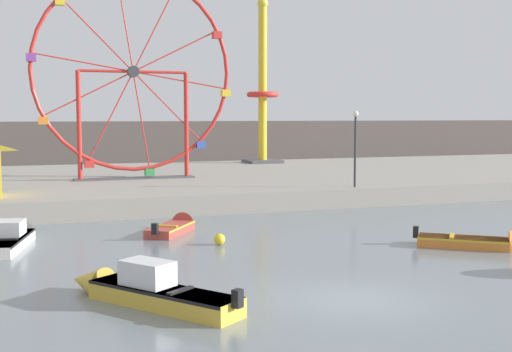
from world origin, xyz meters
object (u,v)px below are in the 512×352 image
(mooring_buoy_orange, at_px, (219,239))
(motorboat_faded_red, at_px, (176,226))
(promenade_lamp_near, at_px, (355,138))
(motorboat_mustard_yellow, at_px, (141,289))
(ferris_wheel_red_frame, at_px, (133,75))
(motorboat_orange_hull, at_px, (485,243))
(motorboat_white_red_stripe, at_px, (12,237))
(drop_tower_yellow_tower, at_px, (263,95))

(mooring_buoy_orange, bearing_deg, motorboat_faded_red, 103.60)
(promenade_lamp_near, relative_size, mooring_buoy_orange, 9.48)
(motorboat_mustard_yellow, height_order, ferris_wheel_red_frame, ferris_wheel_red_frame)
(motorboat_faded_red, distance_m, mooring_buoy_orange, 3.68)
(motorboat_orange_hull, bearing_deg, motorboat_faded_red, -179.24)
(motorboat_white_red_stripe, bearing_deg, motorboat_faded_red, -70.69)
(ferris_wheel_red_frame, height_order, drop_tower_yellow_tower, drop_tower_yellow_tower)
(motorboat_mustard_yellow, height_order, drop_tower_yellow_tower, drop_tower_yellow_tower)
(drop_tower_yellow_tower, bearing_deg, motorboat_faded_red, -118.08)
(promenade_lamp_near, bearing_deg, drop_tower_yellow_tower, 84.73)
(motorboat_white_red_stripe, xyz_separation_m, mooring_buoy_orange, (7.49, -2.84, -0.07))
(motorboat_mustard_yellow, bearing_deg, motorboat_orange_hull, -113.54)
(promenade_lamp_near, bearing_deg, mooring_buoy_orange, -141.24)
(motorboat_white_red_stripe, relative_size, mooring_buoy_orange, 12.12)
(promenade_lamp_near, bearing_deg, ferris_wheel_red_frame, 139.98)
(motorboat_mustard_yellow, relative_size, drop_tower_yellow_tower, 0.39)
(motorboat_white_red_stripe, height_order, ferris_wheel_red_frame, ferris_wheel_red_frame)
(promenade_lamp_near, distance_m, mooring_buoy_orange, 13.51)
(mooring_buoy_orange, bearing_deg, ferris_wheel_red_frame, 91.33)
(motorboat_white_red_stripe, distance_m, mooring_buoy_orange, 8.01)
(drop_tower_yellow_tower, bearing_deg, promenade_lamp_near, -95.27)
(motorboat_faded_red, relative_size, motorboat_mustard_yellow, 0.70)
(mooring_buoy_orange, bearing_deg, promenade_lamp_near, 38.76)
(motorboat_orange_hull, bearing_deg, promenade_lamp_near, 122.97)
(promenade_lamp_near, bearing_deg, motorboat_mustard_yellow, -133.78)
(ferris_wheel_red_frame, height_order, promenade_lamp_near, ferris_wheel_red_frame)
(motorboat_mustard_yellow, relative_size, mooring_buoy_orange, 11.97)
(motorboat_faded_red, distance_m, drop_tower_yellow_tower, 28.02)
(motorboat_faded_red, bearing_deg, motorboat_mustard_yellow, -162.97)
(motorboat_faded_red, xyz_separation_m, mooring_buoy_orange, (0.87, -3.58, 0.02))
(motorboat_orange_hull, distance_m, motorboat_white_red_stripe, 17.97)
(motorboat_faded_red, height_order, promenade_lamp_near, promenade_lamp_near)
(ferris_wheel_red_frame, bearing_deg, drop_tower_yellow_tower, 40.59)
(motorboat_white_red_stripe, distance_m, drop_tower_yellow_tower, 32.15)
(motorboat_white_red_stripe, distance_m, motorboat_faded_red, 6.66)
(motorboat_orange_hull, relative_size, motorboat_mustard_yellow, 0.76)
(motorboat_white_red_stripe, relative_size, promenade_lamp_near, 1.28)
(ferris_wheel_red_frame, relative_size, drop_tower_yellow_tower, 0.94)
(ferris_wheel_red_frame, bearing_deg, motorboat_white_red_stripe, -116.54)
(ferris_wheel_red_frame, xyz_separation_m, drop_tower_yellow_tower, (12.37, 10.60, -0.78))
(motorboat_faded_red, xyz_separation_m, ferris_wheel_red_frame, (0.47, 13.46, 7.21))
(ferris_wheel_red_frame, bearing_deg, promenade_lamp_near, -40.02)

